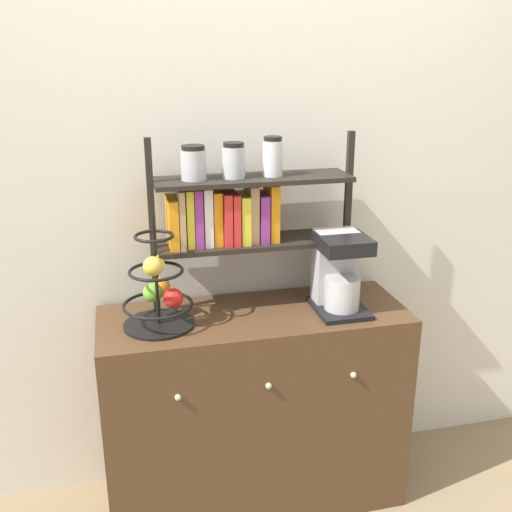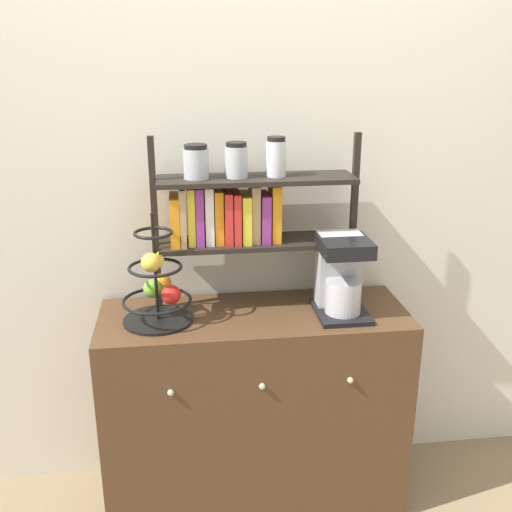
% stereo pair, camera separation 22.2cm
% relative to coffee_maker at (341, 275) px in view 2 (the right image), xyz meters
% --- Properties ---
extents(wall_back, '(7.00, 0.05, 2.60)m').
position_rel_coffee_maker_xyz_m(wall_back, '(-0.33, 0.28, 0.30)').
color(wall_back, silver).
rests_on(wall_back, ground_plane).
extents(sideboard, '(1.19, 0.45, 0.85)m').
position_rel_coffee_maker_xyz_m(sideboard, '(-0.33, 0.02, -0.58)').
color(sideboard, '#4C331E').
rests_on(sideboard, ground_plane).
extents(coffee_maker, '(0.19, 0.25, 0.30)m').
position_rel_coffee_maker_xyz_m(coffee_maker, '(0.00, 0.00, 0.00)').
color(coffee_maker, black).
rests_on(coffee_maker, sideboard).
extents(fruit_stand, '(0.26, 0.26, 0.42)m').
position_rel_coffee_maker_xyz_m(fruit_stand, '(-0.69, 0.01, -0.02)').
color(fruit_stand, black).
rests_on(fruit_stand, sideboard).
extents(shelf_hutch, '(0.79, 0.20, 0.67)m').
position_rel_coffee_maker_xyz_m(shelf_hutch, '(-0.39, 0.12, 0.24)').
color(shelf_hutch, black).
rests_on(shelf_hutch, sideboard).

